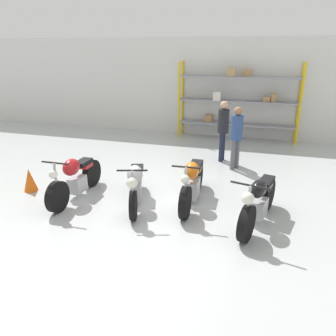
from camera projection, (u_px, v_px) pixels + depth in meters
name	position (u px, v px, depth m)	size (l,w,h in m)	color
ground_plane	(163.00, 204.00, 7.13)	(30.00, 30.00, 0.00)	#B2B7B7
back_wall	(212.00, 88.00, 12.25)	(30.00, 0.08, 3.60)	silver
shelving_rack	(237.00, 100.00, 11.78)	(4.30, 0.63, 2.77)	gold
motorcycle_red	(75.00, 178.00, 7.31)	(0.60, 2.09, 1.07)	black
motorcycle_silver	(136.00, 184.00, 7.01)	(0.83, 1.97, 1.03)	black
motorcycle_orange	(192.00, 182.00, 7.11)	(0.58, 2.19, 1.08)	black
motorcycle_black	(259.00, 202.00, 6.20)	(0.84, 2.05, 1.05)	black
person_browsing	(223.00, 126.00, 9.56)	(0.36, 0.36, 1.79)	#1E2338
person_near_rack	(237.00, 133.00, 8.89)	(0.44, 0.44, 1.75)	#595960
traffic_cone	(30.00, 180.00, 7.73)	(0.32, 0.32, 0.55)	orange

